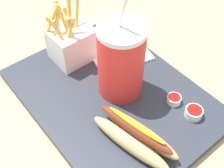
# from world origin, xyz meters

# --- Properties ---
(ground_plane) EXTENTS (2.40, 2.40, 0.02)m
(ground_plane) POSITION_xyz_m (0.00, 0.00, -0.01)
(ground_plane) COLOR tan
(food_tray) EXTENTS (0.45, 0.33, 0.02)m
(food_tray) POSITION_xyz_m (0.00, 0.00, 0.01)
(food_tray) COLOR #2D333D
(food_tray) RESTS_ON ground_plane
(soda_cup) EXTENTS (0.10, 0.10, 0.23)m
(soda_cup) POSITION_xyz_m (-0.00, -0.02, 0.10)
(soda_cup) COLOR red
(soda_cup) RESTS_ON food_tray
(fries_basket) EXTENTS (0.09, 0.10, 0.17)m
(fries_basket) POSITION_xyz_m (0.15, 0.00, 0.07)
(fries_basket) COLOR white
(fries_basket) RESTS_ON food_tray
(hot_dog_1) EXTENTS (0.18, 0.09, 0.06)m
(hot_dog_1) POSITION_xyz_m (-0.12, 0.05, 0.05)
(hot_dog_1) COLOR #DBB775
(hot_dog_1) RESTS_ON food_tray
(ketchup_cup_1) EXTENTS (0.04, 0.04, 0.02)m
(ketchup_cup_1) POSITION_xyz_m (-0.15, -0.09, 0.03)
(ketchup_cup_1) COLOR white
(ketchup_cup_1) RESTS_ON food_tray
(ketchup_cup_2) EXTENTS (0.03, 0.03, 0.02)m
(ketchup_cup_2) POSITION_xyz_m (-0.10, -0.09, 0.03)
(ketchup_cup_2) COLOR white
(ketchup_cup_2) RESTS_ON food_tray
(napkin_stack) EXTENTS (0.14, 0.16, 0.00)m
(napkin_stack) POSITION_xyz_m (0.08, -0.09, 0.02)
(napkin_stack) COLOR white
(napkin_stack) RESTS_ON food_tray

